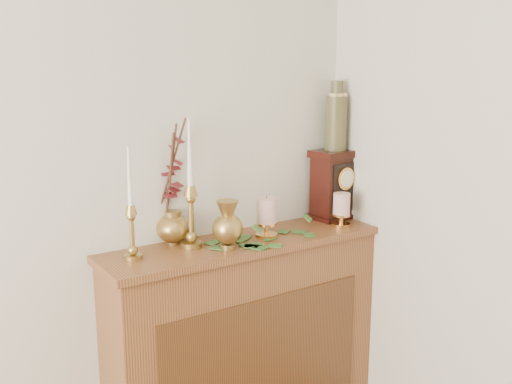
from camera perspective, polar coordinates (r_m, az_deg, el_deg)
console_shelf at (r=2.69m, az=-1.00°, el=-14.65°), size 1.24×0.34×0.93m
candlestick_left at (r=2.27m, az=-11.78°, el=-2.94°), size 0.07×0.07×0.43m
candlestick_center at (r=2.37m, az=-6.22°, el=-1.36°), size 0.09×0.09×0.51m
bud_vase at (r=2.35m, az=-2.72°, el=-3.20°), size 0.12×0.12×0.20m
ginger_jar at (r=2.45m, az=-8.03°, el=0.53°), size 0.21×0.22×0.51m
pillar_candle_left at (r=2.50m, az=1.01°, el=-2.27°), size 0.09×0.09×0.18m
pillar_candle_right at (r=2.70m, az=8.14°, el=-1.52°), size 0.08×0.08×0.16m
ivy_garland at (r=2.52m, az=1.85°, el=-4.12°), size 0.51×0.22×0.09m
mantel_clock at (r=2.82m, az=7.50°, el=0.67°), size 0.23×0.17×0.32m
ceramic_vase at (r=2.78m, az=7.64°, el=6.88°), size 0.10×0.10×0.32m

